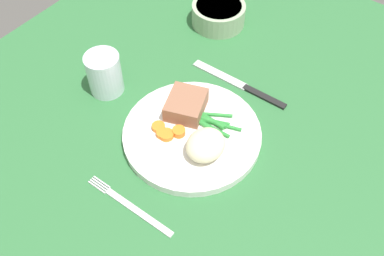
# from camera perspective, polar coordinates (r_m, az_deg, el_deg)

# --- Properties ---
(dining_table) EXTENTS (1.20, 0.90, 0.02)m
(dining_table) POSITION_cam_1_polar(r_m,az_deg,el_deg) (0.77, -3.47, -1.76)
(dining_table) COLOR #2D6B38
(dining_table) RESTS_ON ground
(dinner_plate) EXTENTS (0.24, 0.24, 0.02)m
(dinner_plate) POSITION_cam_1_polar(r_m,az_deg,el_deg) (0.75, 0.00, -0.85)
(dinner_plate) COLOR white
(dinner_plate) RESTS_ON dining_table
(meat_portion) EXTENTS (0.09, 0.08, 0.03)m
(meat_portion) POSITION_cam_1_polar(r_m,az_deg,el_deg) (0.76, -0.87, 3.12)
(meat_portion) COLOR #936047
(meat_portion) RESTS_ON dinner_plate
(mashed_potatoes) EXTENTS (0.07, 0.06, 0.04)m
(mashed_potatoes) POSITION_cam_1_polar(r_m,az_deg,el_deg) (0.70, 1.82, -2.25)
(mashed_potatoes) COLOR beige
(mashed_potatoes) RESTS_ON dinner_plate
(carrot_slices) EXTENTS (0.04, 0.06, 0.01)m
(carrot_slices) POSITION_cam_1_polar(r_m,az_deg,el_deg) (0.74, -3.18, -0.53)
(carrot_slices) COLOR orange
(carrot_slices) RESTS_ON dinner_plate
(green_beans) EXTENTS (0.05, 0.10, 0.01)m
(green_beans) POSITION_cam_1_polar(r_m,az_deg,el_deg) (0.76, 2.40, 0.84)
(green_beans) COLOR #2D8C38
(green_beans) RESTS_ON dinner_plate
(fork) EXTENTS (0.01, 0.17, 0.00)m
(fork) POSITION_cam_1_polar(r_m,az_deg,el_deg) (0.69, -8.15, -10.20)
(fork) COLOR silver
(fork) RESTS_ON dining_table
(knife) EXTENTS (0.02, 0.20, 0.01)m
(knife) POSITION_cam_1_polar(r_m,az_deg,el_deg) (0.84, 6.44, 5.63)
(knife) COLOR black
(knife) RESTS_ON dining_table
(water_glass) EXTENTS (0.06, 0.06, 0.08)m
(water_glass) POSITION_cam_1_polar(r_m,az_deg,el_deg) (0.83, -11.41, 6.76)
(water_glass) COLOR silver
(water_glass) RESTS_ON dining_table
(salad_bowl) EXTENTS (0.12, 0.12, 0.05)m
(salad_bowl) POSITION_cam_1_polar(r_m,az_deg,el_deg) (0.97, 3.52, 14.90)
(salad_bowl) COLOR #99B28C
(salad_bowl) RESTS_ON dining_table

